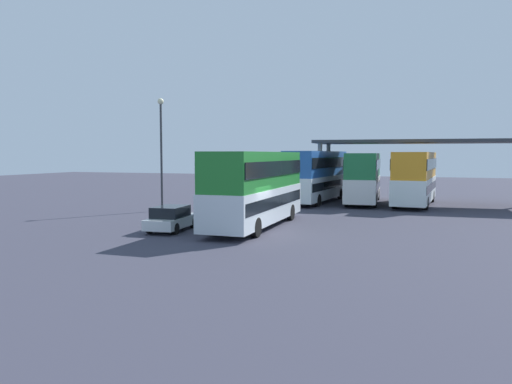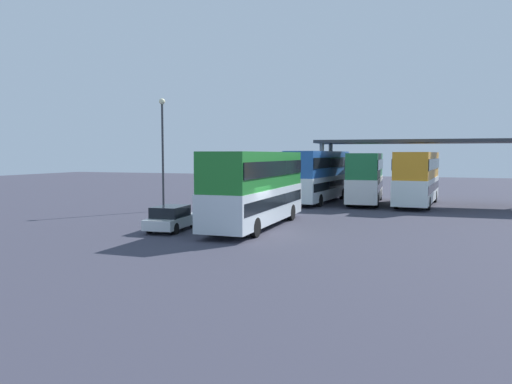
# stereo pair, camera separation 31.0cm
# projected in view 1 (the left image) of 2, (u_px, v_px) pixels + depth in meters

# --- Properties ---
(ground_plane) EXTENTS (140.00, 140.00, 0.00)m
(ground_plane) POSITION_uv_depth(u_px,v_px,m) (264.00, 235.00, 25.27)
(ground_plane) COLOR #373745
(double_decker_main) EXTENTS (2.63, 10.85, 4.28)m
(double_decker_main) POSITION_uv_depth(u_px,v_px,m) (256.00, 186.00, 27.78)
(double_decker_main) COLOR silver
(double_decker_main) RESTS_ON ground_plane
(parked_hatchback) EXTENTS (1.92, 3.97, 1.35)m
(parked_hatchback) POSITION_uv_depth(u_px,v_px,m) (172.00, 218.00, 26.51)
(parked_hatchback) COLOR silver
(parked_hatchback) RESTS_ON ground_plane
(double_decker_near_canopy) EXTENTS (3.46, 11.29, 4.39)m
(double_decker_near_canopy) POSITION_uv_depth(u_px,v_px,m) (317.00, 174.00, 42.18)
(double_decker_near_canopy) COLOR silver
(double_decker_near_canopy) RESTS_ON ground_plane
(double_decker_mid_row) EXTENTS (3.06, 10.49, 4.22)m
(double_decker_mid_row) POSITION_uv_depth(u_px,v_px,m) (364.00, 176.00, 41.46)
(double_decker_mid_row) COLOR silver
(double_decker_mid_row) RESTS_ON ground_plane
(double_decker_far_right) EXTENTS (3.34, 10.67, 4.30)m
(double_decker_far_right) POSITION_uv_depth(u_px,v_px,m) (415.00, 176.00, 39.66)
(double_decker_far_right) COLOR white
(double_decker_far_right) RESTS_ON ground_plane
(depot_canopy) EXTENTS (18.33, 6.58, 5.29)m
(depot_canopy) POSITION_uv_depth(u_px,v_px,m) (428.00, 144.00, 39.72)
(depot_canopy) COLOR #33353A
(depot_canopy) RESTS_ON ground_plane
(lamppost_tall) EXTENTS (0.44, 0.44, 8.16)m
(lamppost_tall) POSITION_uv_depth(u_px,v_px,m) (161.00, 141.00, 35.46)
(lamppost_tall) COLOR #33353A
(lamppost_tall) RESTS_ON ground_plane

